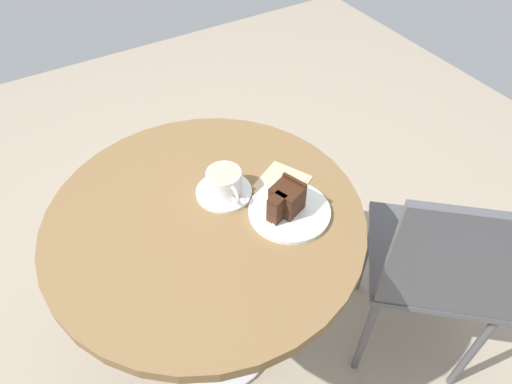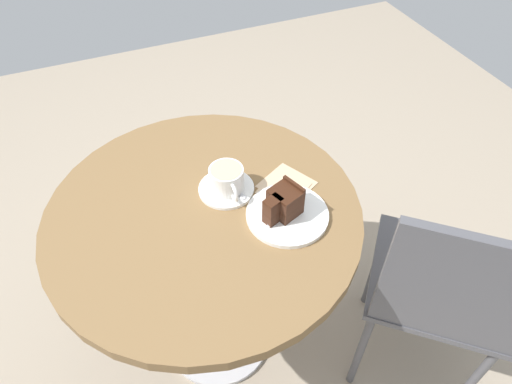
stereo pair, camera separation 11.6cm
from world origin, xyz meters
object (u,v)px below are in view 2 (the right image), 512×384
object	(u,v)px
coffee_cup	(227,179)
napkin	(286,187)
cake_slice	(283,203)
cake_plate	(287,215)
cafe_chair	(444,291)
teaspoon	(240,190)
fork	(278,199)
saucer	(226,189)

from	to	relation	value
coffee_cup	napkin	size ratio (longest dim) A/B	0.71
cake_slice	napkin	world-z (taller)	cake_slice
cake_plate	cafe_chair	size ratio (longest dim) A/B	0.25
teaspoon	cafe_chair	distance (m)	0.60
teaspoon	fork	size ratio (longest dim) A/B	0.75
saucer	fork	size ratio (longest dim) A/B	1.17
saucer	cake_plate	xyz separation A→B (m)	(0.15, 0.11, 0.00)
teaspoon	cafe_chair	xyz separation A→B (m)	(0.38, 0.43, -0.19)
saucer	napkin	size ratio (longest dim) A/B	0.85
coffee_cup	cake_slice	xyz separation A→B (m)	(0.14, 0.10, 0.01)
cake_plate	coffee_cup	bearing A→B (deg)	-142.79
saucer	cafe_chair	distance (m)	0.64
fork	napkin	xyz separation A→B (m)	(-0.05, 0.04, -0.01)
cafe_chair	napkin	bearing A→B (deg)	-8.56
cake_plate	cafe_chair	xyz separation A→B (m)	(0.26, 0.35, -0.19)
saucer	teaspoon	xyz separation A→B (m)	(0.03, 0.03, 0.01)
saucer	cafe_chair	size ratio (longest dim) A/B	0.17
cake_plate	cafe_chair	world-z (taller)	cafe_chair
coffee_cup	cake_plate	bearing A→B (deg)	37.21
fork	cake_plate	bearing A→B (deg)	-137.02
cake_slice	cafe_chair	size ratio (longest dim) A/B	0.13
cake_slice	cafe_chair	xyz separation A→B (m)	(0.27, 0.36, -0.23)
teaspoon	coffee_cup	bearing A→B (deg)	-118.86
saucer	cake_slice	distance (m)	0.18
napkin	cake_plate	bearing A→B (deg)	-22.99
teaspoon	cake_plate	world-z (taller)	teaspoon
teaspoon	cafe_chair	world-z (taller)	cafe_chair
cake_plate	fork	bearing A→B (deg)	-175.74
teaspoon	napkin	world-z (taller)	teaspoon
saucer	cake_plate	bearing A→B (deg)	36.90
cake_plate	napkin	bearing A→B (deg)	157.01
napkin	fork	bearing A→B (deg)	-44.32
saucer	napkin	world-z (taller)	saucer
cafe_chair	fork	bearing A→B (deg)	-0.85
saucer	cake_slice	bearing A→B (deg)	35.31
cake_plate	fork	world-z (taller)	fork
fork	cafe_chair	distance (m)	0.51
cake_plate	fork	distance (m)	0.05
coffee_cup	fork	xyz separation A→B (m)	(0.09, 0.10, -0.03)
cafe_chair	saucer	bearing A→B (deg)	-1.00
coffee_cup	cake_plate	world-z (taller)	coffee_cup
teaspoon	cake_slice	bearing A→B (deg)	39.42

